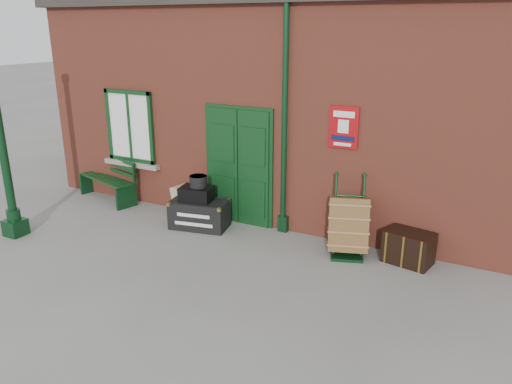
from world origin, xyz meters
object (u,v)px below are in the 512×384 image
Objects in this scene: porter_trolley at (348,225)px; dark_trunk at (409,247)px; houdini_trunk at (199,214)px; bench at (109,178)px.

porter_trolley is 1.02m from dark_trunk.
houdini_trunk is at bearing 164.46° from porter_trolley.
bench reaches higher than houdini_trunk.
porter_trolley is (5.49, -0.26, 0.02)m from bench.
porter_trolley is at bearing -160.75° from dark_trunk.
bench is at bearing 158.99° from houdini_trunk.
houdini_trunk is 2.85m from porter_trolley.
bench is 2.70m from houdini_trunk.
bench is 1.55× the size of houdini_trunk.
porter_trolley is at bearing 13.13° from bench.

